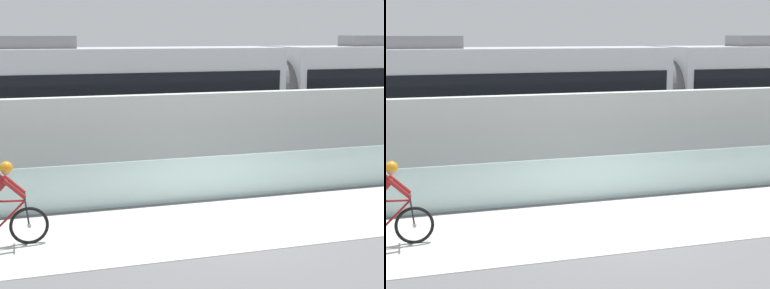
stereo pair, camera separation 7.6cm
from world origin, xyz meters
TOP-DOWN VIEW (x-y plane):
  - ground_plane at (0.00, 0.00)m, footprint 200.00×200.00m
  - bike_path_deck at (0.00, 0.00)m, footprint 32.00×3.20m
  - glass_parapet at (0.00, 1.85)m, footprint 32.00×0.05m
  - concrete_barrier_wall at (0.00, 3.65)m, footprint 32.00×0.36m
  - tram_rail_near at (0.00, 6.13)m, footprint 32.00×0.08m
  - tram_rail_far at (0.00, 7.57)m, footprint 32.00×0.08m
  - tram at (4.13, 6.85)m, footprint 22.56×2.54m

SIDE VIEW (x-z plane):
  - ground_plane at x=0.00m, z-range 0.00..0.00m
  - tram_rail_near at x=0.00m, z-range 0.00..0.01m
  - tram_rail_far at x=0.00m, z-range 0.00..0.01m
  - bike_path_deck at x=0.00m, z-range 0.00..0.01m
  - glass_parapet at x=0.00m, z-range 0.00..1.04m
  - concrete_barrier_wall at x=0.00m, z-range 0.00..2.34m
  - tram at x=4.13m, z-range -0.01..3.80m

